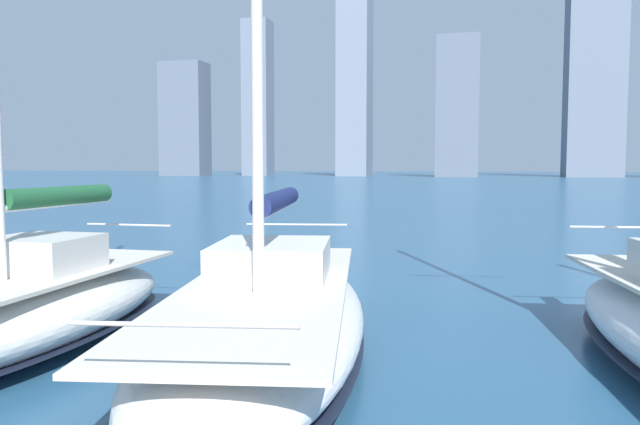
# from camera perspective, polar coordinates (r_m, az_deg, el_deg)

# --- Properties ---
(city_skyline) EXTENTS (169.80, 19.95, 51.53)m
(city_skyline) POSITION_cam_1_polar(r_m,az_deg,el_deg) (164.78, 15.44, 10.15)
(city_skyline) COLOR slate
(city_skyline) RESTS_ON ground
(sailboat_navy) EXTENTS (4.45, 9.67, 11.78)m
(sailboat_navy) POSITION_cam_1_polar(r_m,az_deg,el_deg) (9.43, -4.85, -9.15)
(sailboat_navy) COLOR white
(sailboat_navy) RESTS_ON ground
(sailboat_forest) EXTENTS (2.57, 6.85, 10.66)m
(sailboat_forest) POSITION_cam_1_polar(r_m,az_deg,el_deg) (10.73, -25.18, -7.62)
(sailboat_forest) COLOR white
(sailboat_forest) RESTS_ON ground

